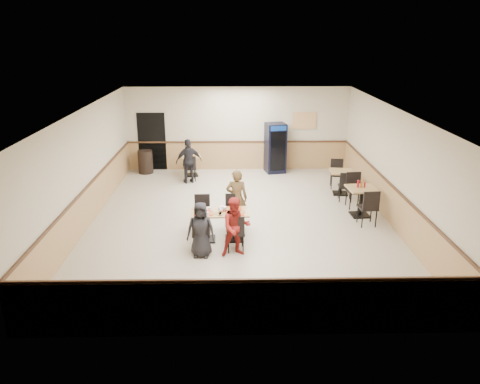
{
  "coord_description": "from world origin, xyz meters",
  "views": [
    {
      "loc": [
        -0.23,
        -11.66,
        4.88
      ],
      "look_at": [
        -0.01,
        -0.5,
        1.0
      ],
      "focal_mm": 35.0,
      "sensor_mm": 36.0,
      "label": 1
    }
  ],
  "objects_px": {
    "diner_man_opposite": "(237,198)",
    "main_table": "(220,221)",
    "diner_woman_right": "(236,227)",
    "side_table_near": "(361,197)",
    "lone_diner": "(189,161)",
    "back_table": "(191,162)",
    "trash_bin": "(145,162)",
    "diner_woman_left": "(201,230)",
    "side_table_far": "(341,179)",
    "pepsi_cooler": "(275,148)"
  },
  "relations": [
    {
      "from": "diner_woman_left",
      "to": "pepsi_cooler",
      "type": "bearing_deg",
      "value": 75.44
    },
    {
      "from": "trash_bin",
      "to": "back_table",
      "type": "bearing_deg",
      "value": -11.89
    },
    {
      "from": "lone_diner",
      "to": "side_table_far",
      "type": "xyz_separation_m",
      "value": [
        4.83,
        -1.24,
        -0.25
      ]
    },
    {
      "from": "diner_woman_right",
      "to": "pepsi_cooler",
      "type": "bearing_deg",
      "value": 66.62
    },
    {
      "from": "main_table",
      "to": "pepsi_cooler",
      "type": "bearing_deg",
      "value": 70.15
    },
    {
      "from": "lone_diner",
      "to": "main_table",
      "type": "bearing_deg",
      "value": 85.76
    },
    {
      "from": "diner_woman_left",
      "to": "pepsi_cooler",
      "type": "relative_size",
      "value": 0.73
    },
    {
      "from": "main_table",
      "to": "trash_bin",
      "type": "bearing_deg",
      "value": 113.98
    },
    {
      "from": "lone_diner",
      "to": "side_table_near",
      "type": "xyz_separation_m",
      "value": [
        4.97,
        -3.06,
        -0.21
      ]
    },
    {
      "from": "diner_woman_left",
      "to": "side_table_near",
      "type": "height_order",
      "value": "diner_woman_left"
    },
    {
      "from": "diner_man_opposite",
      "to": "pepsi_cooler",
      "type": "xyz_separation_m",
      "value": [
        1.44,
        4.92,
        0.12
      ]
    },
    {
      "from": "trash_bin",
      "to": "diner_woman_left",
      "type": "bearing_deg",
      "value": -70.14
    },
    {
      "from": "side_table_near",
      "to": "pepsi_cooler",
      "type": "relative_size",
      "value": 0.46
    },
    {
      "from": "lone_diner",
      "to": "trash_bin",
      "type": "height_order",
      "value": "lone_diner"
    },
    {
      "from": "diner_woman_left",
      "to": "side_table_near",
      "type": "relative_size",
      "value": 1.58
    },
    {
      "from": "lone_diner",
      "to": "side_table_near",
      "type": "bearing_deg",
      "value": 130.18
    },
    {
      "from": "diner_man_opposite",
      "to": "back_table",
      "type": "relative_size",
      "value": 1.95
    },
    {
      "from": "lone_diner",
      "to": "back_table",
      "type": "height_order",
      "value": "lone_diner"
    },
    {
      "from": "diner_woman_right",
      "to": "side_table_near",
      "type": "xyz_separation_m",
      "value": [
        3.46,
        2.33,
        -0.15
      ]
    },
    {
      "from": "diner_man_opposite",
      "to": "back_table",
      "type": "distance_m",
      "value": 4.79
    },
    {
      "from": "lone_diner",
      "to": "diner_man_opposite",
      "type": "bearing_deg",
      "value": 94.49
    },
    {
      "from": "diner_man_opposite",
      "to": "side_table_near",
      "type": "distance_m",
      "value": 3.49
    },
    {
      "from": "diner_woman_right",
      "to": "side_table_near",
      "type": "bearing_deg",
      "value": 23.21
    },
    {
      "from": "back_table",
      "to": "pepsi_cooler",
      "type": "height_order",
      "value": "pepsi_cooler"
    },
    {
      "from": "diner_woman_left",
      "to": "trash_bin",
      "type": "bearing_deg",
      "value": 114.22
    },
    {
      "from": "trash_bin",
      "to": "diner_man_opposite",
      "type": "bearing_deg",
      "value": -56.64
    },
    {
      "from": "diner_man_opposite",
      "to": "lone_diner",
      "type": "distance_m",
      "value": 4.02
    },
    {
      "from": "main_table",
      "to": "diner_man_opposite",
      "type": "bearing_deg",
      "value": 62.1
    },
    {
      "from": "diner_woman_left",
      "to": "main_table",
      "type": "bearing_deg",
      "value": 68.48
    },
    {
      "from": "diner_man_opposite",
      "to": "main_table",
      "type": "bearing_deg",
      "value": 68.83
    },
    {
      "from": "side_table_near",
      "to": "trash_bin",
      "type": "distance_m",
      "value": 7.87
    },
    {
      "from": "pepsi_cooler",
      "to": "side_table_near",
      "type": "bearing_deg",
      "value": -76.38
    },
    {
      "from": "side_table_near",
      "to": "pepsi_cooler",
      "type": "bearing_deg",
      "value": 114.84
    },
    {
      "from": "diner_woman_left",
      "to": "diner_man_opposite",
      "type": "relative_size",
      "value": 0.84
    },
    {
      "from": "side_table_far",
      "to": "back_table",
      "type": "height_order",
      "value": "side_table_far"
    },
    {
      "from": "lone_diner",
      "to": "side_table_near",
      "type": "relative_size",
      "value": 1.83
    },
    {
      "from": "main_table",
      "to": "side_table_far",
      "type": "height_order",
      "value": "side_table_far"
    },
    {
      "from": "main_table",
      "to": "diner_woman_left",
      "type": "height_order",
      "value": "diner_woman_left"
    },
    {
      "from": "lone_diner",
      "to": "trash_bin",
      "type": "relative_size",
      "value": 1.81
    },
    {
      "from": "side_table_far",
      "to": "back_table",
      "type": "distance_m",
      "value": 5.25
    },
    {
      "from": "diner_woman_right",
      "to": "pepsi_cooler",
      "type": "relative_size",
      "value": 0.78
    },
    {
      "from": "main_table",
      "to": "back_table",
      "type": "distance_m",
      "value": 5.5
    },
    {
      "from": "side_table_near",
      "to": "side_table_far",
      "type": "distance_m",
      "value": 1.82
    },
    {
      "from": "diner_woman_left",
      "to": "diner_man_opposite",
      "type": "height_order",
      "value": "diner_man_opposite"
    },
    {
      "from": "main_table",
      "to": "diner_woman_right",
      "type": "xyz_separation_m",
      "value": [
        0.38,
        -0.83,
        0.2
      ]
    },
    {
      "from": "diner_woman_left",
      "to": "diner_woman_right",
      "type": "relative_size",
      "value": 0.93
    },
    {
      "from": "main_table",
      "to": "side_table_near",
      "type": "height_order",
      "value": "side_table_near"
    },
    {
      "from": "diner_woman_left",
      "to": "trash_bin",
      "type": "xyz_separation_m",
      "value": [
        -2.38,
        6.59,
        -0.23
      ]
    },
    {
      "from": "side_table_far",
      "to": "trash_bin",
      "type": "height_order",
      "value": "trash_bin"
    },
    {
      "from": "side_table_near",
      "to": "side_table_far",
      "type": "xyz_separation_m",
      "value": [
        -0.14,
        1.82,
        -0.04
      ]
    }
  ]
}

